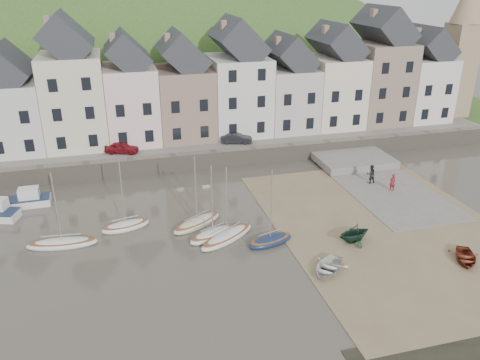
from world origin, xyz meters
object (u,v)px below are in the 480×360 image
object	(u,v)px
rowboat_green	(354,233)
rowboat_red	(465,257)
person_dark	(371,174)
person_red	(392,182)
rowboat_white	(328,267)
car_left	(122,148)
sailboat_0	(62,243)
car_right	(237,138)

from	to	relation	value
rowboat_green	rowboat_red	distance (m)	8.00
person_dark	person_red	bearing A→B (deg)	112.89
rowboat_white	person_red	world-z (taller)	person_red
rowboat_green	car_left	xyz separation A→B (m)	(-16.70, 20.85, 1.41)
person_dark	rowboat_red	bearing A→B (deg)	85.99
sailboat_0	person_dark	bearing A→B (deg)	9.24
rowboat_red	car_left	xyz separation A→B (m)	(-23.18, 25.54, 1.83)
rowboat_green	person_red	xyz separation A→B (m)	(7.90, 7.60, 0.19)
rowboat_green	car_right	xyz separation A→B (m)	(-4.03, 20.85, 1.39)
rowboat_green	rowboat_red	bearing A→B (deg)	41.88
sailboat_0	person_red	xyz separation A→B (m)	(29.84, 2.45, 0.72)
rowboat_red	car_right	xyz separation A→B (m)	(-10.50, 25.54, 1.81)
rowboat_white	rowboat_red	size ratio (longest dim) A/B	1.10
rowboat_white	person_dark	xyz separation A→B (m)	(10.56, 13.19, 0.67)
rowboat_green	car_left	distance (m)	26.75
sailboat_0	rowboat_white	size ratio (longest dim) A/B	1.91
rowboat_red	rowboat_green	bearing A→B (deg)	174.28
rowboat_green	rowboat_red	world-z (taller)	rowboat_green
sailboat_0	rowboat_white	xyz separation A→B (m)	(18.22, -8.51, 0.14)
rowboat_green	car_left	world-z (taller)	car_left
rowboat_green	person_red	world-z (taller)	person_red
rowboat_green	car_left	size ratio (longest dim) A/B	0.78
car_left	car_right	bearing A→B (deg)	-71.37
person_red	person_dark	xyz separation A→B (m)	(-1.06, 2.23, 0.09)
rowboat_white	rowboat_green	world-z (taller)	rowboat_green
rowboat_white	person_red	bearing A→B (deg)	88.95
rowboat_red	person_red	distance (m)	12.39
person_red	person_dark	distance (m)	2.47
rowboat_red	person_dark	world-z (taller)	person_dark
rowboat_white	rowboat_green	xyz separation A→B (m)	(3.72, 3.35, 0.39)
person_red	person_dark	size ratio (longest dim) A/B	0.90
rowboat_green	person_dark	xyz separation A→B (m)	(6.83, 9.83, 0.28)
sailboat_0	person_dark	distance (m)	29.17
car_left	rowboat_white	bearing A→B (deg)	-133.17
rowboat_white	car_left	xyz separation A→B (m)	(-12.98, 24.20, 1.80)
rowboat_green	sailboat_0	bearing A→B (deg)	-115.43
rowboat_red	car_left	bearing A→B (deg)	162.41
rowboat_white	sailboat_0	bearing A→B (deg)	-159.39
rowboat_green	rowboat_red	size ratio (longest dim) A/B	0.92
rowboat_red	car_left	world-z (taller)	car_left
rowboat_green	rowboat_white	bearing A→B (deg)	-60.22
rowboat_green	person_red	size ratio (longest dim) A/B	1.62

